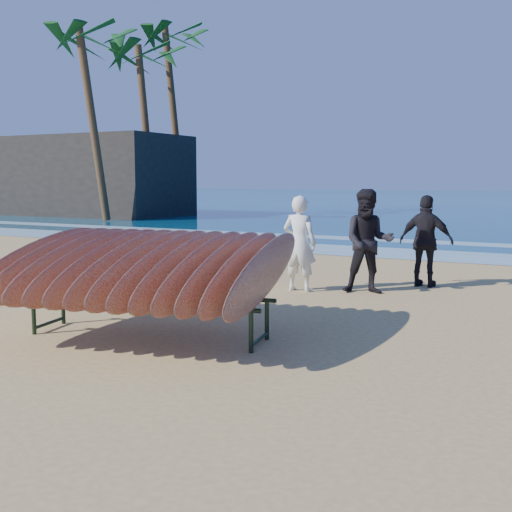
% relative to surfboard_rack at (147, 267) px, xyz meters
% --- Properties ---
extents(ground, '(120.00, 120.00, 0.00)m').
position_rel_surfboard_rack_xyz_m(ground, '(0.86, 0.51, -0.90)').
color(ground, tan).
rests_on(ground, ground).
extents(foam_near, '(160.00, 160.00, 0.00)m').
position_rel_surfboard_rack_xyz_m(foam_near, '(0.86, 10.51, -0.90)').
color(foam_near, white).
rests_on(foam_near, ground).
extents(foam_far, '(160.00, 160.00, 0.00)m').
position_rel_surfboard_rack_xyz_m(foam_far, '(0.86, 14.01, -0.90)').
color(foam_far, white).
rests_on(foam_far, ground).
extents(surfboard_rack, '(3.68, 3.56, 1.45)m').
position_rel_surfboard_rack_xyz_m(surfboard_rack, '(0.00, 0.00, 0.00)').
color(surfboard_rack, black).
rests_on(surfboard_rack, ground).
extents(person_white, '(0.64, 0.43, 1.71)m').
position_rel_surfboard_rack_xyz_m(person_white, '(0.32, 4.00, -0.05)').
color(person_white, white).
rests_on(person_white, ground).
extents(person_dark_a, '(1.07, 0.94, 1.83)m').
position_rel_surfboard_rack_xyz_m(person_dark_a, '(1.48, 4.34, 0.01)').
color(person_dark_a, black).
rests_on(person_dark_a, ground).
extents(person_dark_b, '(1.02, 0.48, 1.71)m').
position_rel_surfboard_rack_xyz_m(person_dark_b, '(2.22, 5.50, -0.05)').
color(person_dark_b, black).
rests_on(person_dark_b, ground).
extents(building, '(9.59, 5.33, 4.26)m').
position_rel_surfboard_rack_xyz_m(building, '(-19.28, 20.66, 1.23)').
color(building, '#2D2823').
rests_on(building, ground).
extents(palm_left, '(5.20, 5.20, 8.92)m').
position_rel_surfboard_rack_xyz_m(palm_left, '(-15.46, 16.28, 7.15)').
color(palm_left, brown).
rests_on(palm_left, ground).
extents(palm_mid, '(5.20, 5.20, 8.83)m').
position_rel_surfboard_rack_xyz_m(palm_mid, '(-15.62, 20.39, 7.04)').
color(palm_mid, brown).
rests_on(palm_mid, ground).
extents(palm_right, '(5.20, 5.20, 10.26)m').
position_rel_surfboard_rack_xyz_m(palm_right, '(-15.65, 22.95, 8.46)').
color(palm_right, brown).
rests_on(palm_right, ground).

